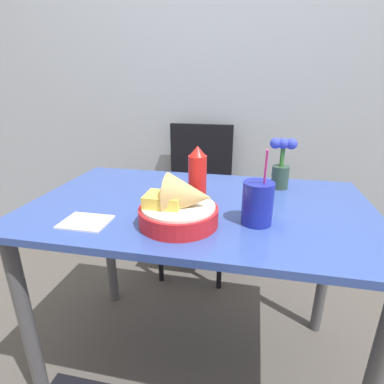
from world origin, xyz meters
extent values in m
plane|color=#4C4742|center=(0.00, 0.00, 0.00)|extent=(12.00, 12.00, 0.00)
cube|color=#9EA8B7|center=(0.00, 1.00, 1.30)|extent=(7.00, 0.06, 2.60)
cube|color=#334C9E|center=(0.00, 0.00, 0.75)|extent=(1.21, 0.73, 0.02)
cylinder|color=#4C4C51|center=(-0.54, -0.30, 0.37)|extent=(0.05, 0.05, 0.74)
cylinder|color=#4C4C51|center=(-0.54, 0.30, 0.37)|extent=(0.05, 0.05, 0.74)
cylinder|color=#4C4C51|center=(0.54, 0.30, 0.37)|extent=(0.05, 0.05, 0.74)
cylinder|color=black|center=(-0.33, 0.52, 0.21)|extent=(0.03, 0.03, 0.43)
cylinder|color=black|center=(0.03, 0.52, 0.21)|extent=(0.03, 0.03, 0.43)
cylinder|color=black|center=(-0.33, 0.88, 0.21)|extent=(0.03, 0.03, 0.43)
cylinder|color=black|center=(0.03, 0.88, 0.21)|extent=(0.03, 0.03, 0.43)
cube|color=black|center=(-0.15, 0.70, 0.44)|extent=(0.40, 0.40, 0.02)
cube|color=black|center=(-0.15, 0.89, 0.69)|extent=(0.40, 0.03, 0.47)
cylinder|color=red|center=(-0.03, -0.18, 0.79)|extent=(0.24, 0.24, 0.05)
cylinder|color=white|center=(-0.03, -0.18, 0.82)|extent=(0.22, 0.22, 0.01)
cone|color=tan|center=(0.00, -0.18, 0.85)|extent=(0.13, 0.13, 0.13)
cube|color=#E5C14C|center=(-0.07, -0.19, 0.84)|extent=(0.11, 0.09, 0.04)
cylinder|color=red|center=(-0.01, 0.03, 0.84)|extent=(0.07, 0.07, 0.16)
cone|color=red|center=(-0.01, 0.03, 0.94)|extent=(0.06, 0.06, 0.04)
cylinder|color=#192399|center=(0.20, -0.12, 0.83)|extent=(0.09, 0.09, 0.13)
cylinder|color=black|center=(0.20, -0.12, 0.82)|extent=(0.09, 0.09, 0.11)
cylinder|color=#EA3884|center=(0.21, -0.12, 0.89)|extent=(0.01, 0.08, 0.23)
cylinder|color=#2D4738|center=(0.29, 0.23, 0.81)|extent=(0.07, 0.07, 0.09)
cylinder|color=#33722D|center=(0.29, 0.23, 0.89)|extent=(0.02, 0.02, 0.08)
sphere|color=blue|center=(0.29, 0.23, 0.94)|extent=(0.04, 0.04, 0.04)
sphere|color=blue|center=(0.26, 0.23, 0.94)|extent=(0.04, 0.04, 0.04)
sphere|color=blue|center=(0.32, 0.23, 0.94)|extent=(0.04, 0.04, 0.04)
cube|color=white|center=(-0.31, -0.23, 0.76)|extent=(0.14, 0.11, 0.01)
camera|label=1|loc=(0.18, -0.98, 1.17)|focal=28.00mm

